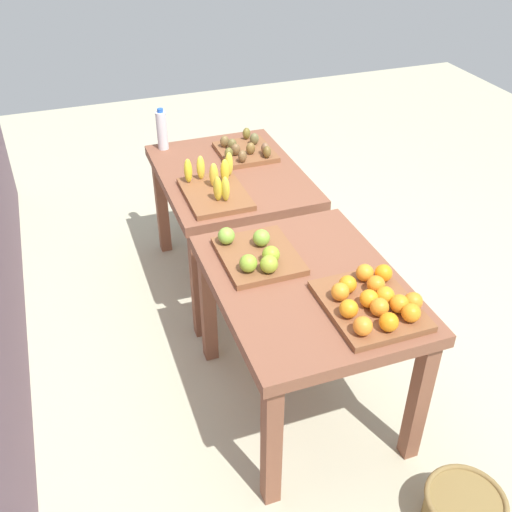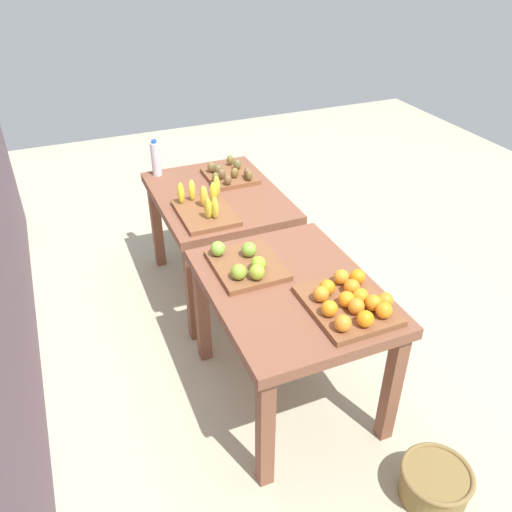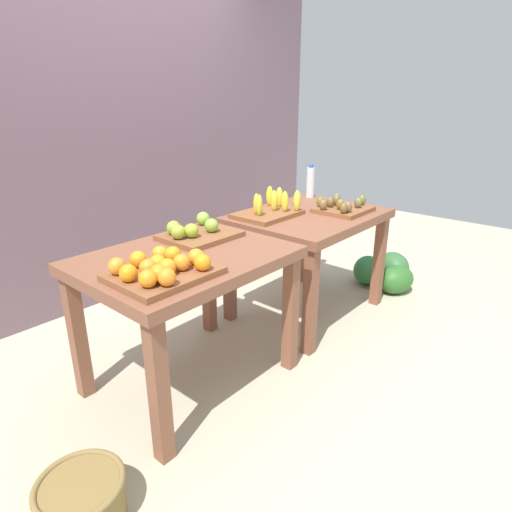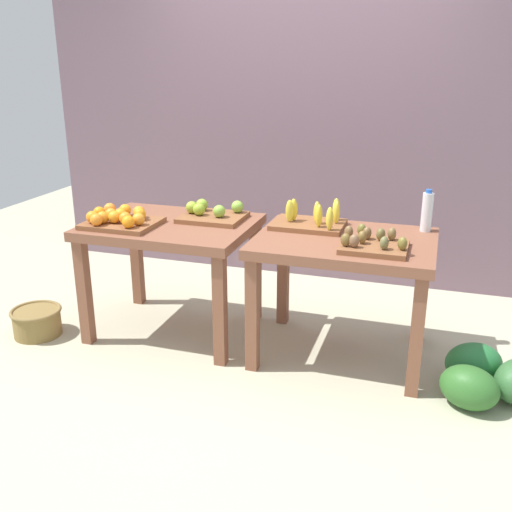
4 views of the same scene
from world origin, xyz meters
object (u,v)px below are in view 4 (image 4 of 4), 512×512
object	(u,v)px
apple_bin	(212,214)
banana_crate	(311,221)
orange_bin	(119,219)
wicker_basket	(37,321)
display_table_right	(344,256)
display_table_left	(172,239)
watermelon_pile	(488,377)
kiwi_bin	(373,243)
water_bottle	(427,212)

from	to	relation	value
apple_bin	banana_crate	size ratio (longest dim) A/B	0.91
orange_bin	wicker_basket	distance (m)	0.93
display_table_right	wicker_basket	bearing A→B (deg)	-169.90
display_table_left	watermelon_pile	bearing A→B (deg)	-6.84
display_table_right	kiwi_bin	size ratio (longest dim) A/B	2.75
watermelon_pile	wicker_basket	size ratio (longest dim) A/B	1.92
display_table_left	kiwi_bin	world-z (taller)	kiwi_bin
apple_bin	water_bottle	bearing A→B (deg)	5.89
banana_crate	display_table_right	bearing A→B (deg)	-33.97
display_table_right	display_table_left	bearing A→B (deg)	180.00
apple_bin	water_bottle	xyz separation A→B (m)	(1.34, 0.14, 0.09)
display_table_right	banana_crate	xyz separation A→B (m)	(-0.24, 0.16, 0.15)
water_bottle	watermelon_pile	distance (m)	1.01
orange_bin	apple_bin	distance (m)	0.59
banana_crate	orange_bin	bearing A→B (deg)	-164.05
kiwi_bin	orange_bin	bearing A→B (deg)	-179.49
display_table_left	kiwi_bin	bearing A→B (deg)	-6.76
display_table_right	orange_bin	distance (m)	1.41
orange_bin	wicker_basket	xyz separation A→B (m)	(-0.57, -0.18, -0.70)
display_table_left	wicker_basket	world-z (taller)	display_table_left
orange_bin	kiwi_bin	bearing A→B (deg)	0.51
display_table_left	orange_bin	world-z (taller)	orange_bin
water_bottle	orange_bin	bearing A→B (deg)	-165.83
display_table_left	water_bottle	distance (m)	1.60
orange_bin	kiwi_bin	world-z (taller)	orange_bin
display_table_left	watermelon_pile	distance (m)	2.05
orange_bin	display_table_right	bearing A→B (deg)	6.87
display_table_right	kiwi_bin	bearing A→B (deg)	-41.03
kiwi_bin	wicker_basket	bearing A→B (deg)	-174.76
banana_crate	wicker_basket	xyz separation A→B (m)	(-1.72, -0.51, -0.70)
display_table_left	orange_bin	xyz separation A→B (m)	(-0.27, -0.17, 0.16)
banana_crate	kiwi_bin	distance (m)	0.52
display_table_left	display_table_right	distance (m)	1.12
apple_bin	banana_crate	bearing A→B (deg)	0.42
display_table_right	orange_bin	world-z (taller)	orange_bin
display_table_right	water_bottle	xyz separation A→B (m)	(0.44, 0.29, 0.23)
display_table_right	kiwi_bin	distance (m)	0.28
banana_crate	wicker_basket	distance (m)	1.93
watermelon_pile	wicker_basket	xyz separation A→B (m)	(-2.81, -0.11, -0.02)
apple_bin	wicker_basket	distance (m)	1.37
orange_bin	wicker_basket	world-z (taller)	orange_bin
display_table_left	banana_crate	world-z (taller)	banana_crate
wicker_basket	orange_bin	bearing A→B (deg)	17.63
banana_crate	water_bottle	bearing A→B (deg)	11.10
display_table_left	water_bottle	world-z (taller)	water_bottle
display_table_right	watermelon_pile	xyz separation A→B (m)	(0.85, -0.24, -0.53)
banana_crate	watermelon_pile	distance (m)	1.34
display_table_left	wicker_basket	bearing A→B (deg)	-157.48
orange_bin	water_bottle	size ratio (longest dim) A/B	1.71
display_table_left	banana_crate	distance (m)	0.91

